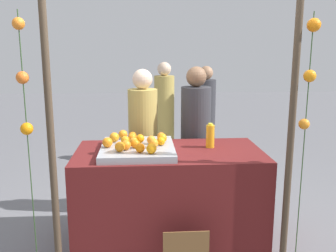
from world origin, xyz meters
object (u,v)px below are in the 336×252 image
(orange_0, at_px, (132,138))
(vendor_left, at_px, (143,147))
(vendor_right, at_px, (195,145))
(juice_bottle, at_px, (210,136))
(stall_counter, at_px, (169,196))
(orange_1, at_px, (120,147))

(orange_0, bearing_deg, vendor_left, 79.43)
(vendor_left, height_order, vendor_right, vendor_right)
(juice_bottle, relative_size, vendor_left, 0.15)
(orange_0, bearing_deg, stall_counter, -20.02)
(orange_0, relative_size, orange_1, 0.88)
(orange_1, distance_m, vendor_right, 1.20)
(orange_0, relative_size, juice_bottle, 0.33)
(orange_0, relative_size, vendor_right, 0.05)
(orange_0, height_order, orange_1, orange_1)
(orange_0, xyz_separation_m, juice_bottle, (0.74, -0.03, 0.01))
(orange_1, xyz_separation_m, vendor_left, (0.20, 0.91, -0.25))
(orange_1, xyz_separation_m, vendor_right, (0.77, 0.89, -0.24))
(stall_counter, relative_size, vendor_left, 1.08)
(orange_0, height_order, vendor_right, vendor_right)
(stall_counter, xyz_separation_m, vendor_right, (0.34, 0.67, 0.31))
(orange_0, height_order, vendor_left, vendor_left)
(vendor_left, bearing_deg, orange_0, -100.57)
(stall_counter, distance_m, orange_0, 0.65)
(stall_counter, height_order, orange_1, orange_1)
(vendor_right, bearing_deg, orange_0, -141.31)
(juice_bottle, bearing_deg, orange_1, -159.49)
(stall_counter, xyz_separation_m, orange_0, (-0.34, 0.12, 0.54))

